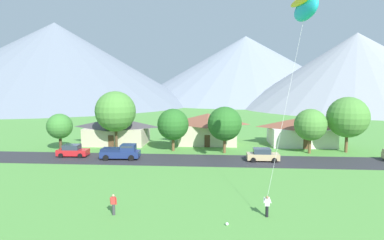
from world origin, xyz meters
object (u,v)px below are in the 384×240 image
(house_left_center, at_px, (301,131))
(soccer_ball, at_px, (227,224))
(tree_center, at_px, (348,117))
(tree_far_right, at_px, (310,125))
(kite_flyer_with_kite, at_px, (305,10))
(watcher_person, at_px, (113,204))
(tree_near_right, at_px, (225,124))
(tree_right_of_center, at_px, (115,111))
(pickup_truck_navy_east_side, at_px, (121,152))
(house_right_center, at_px, (208,128))
(house_leftmost, at_px, (117,130))
(tree_left_of_center, at_px, (60,126))
(parked_car_tan_west_end, at_px, (263,155))
(tree_near_left, at_px, (173,124))
(parked_car_red_mid_west, at_px, (73,151))

(house_left_center, xyz_separation_m, soccer_ball, (-13.39, -31.67, -2.27))
(tree_center, relative_size, tree_far_right, 1.26)
(house_left_center, distance_m, tree_center, 8.20)
(kite_flyer_with_kite, relative_size, soccer_ball, 75.17)
(watcher_person, bearing_deg, tree_near_right, 67.99)
(tree_right_of_center, relative_size, pickup_truck_navy_east_side, 1.72)
(house_right_center, height_order, tree_center, tree_center)
(house_leftmost, height_order, tree_near_right, tree_near_right)
(pickup_truck_navy_east_side, relative_size, kite_flyer_with_kite, 0.29)
(tree_center, xyz_separation_m, watcher_person, (-27.53, -24.84, -4.41))
(house_leftmost, xyz_separation_m, tree_right_of_center, (1.11, -4.10, 3.59))
(tree_left_of_center, height_order, parked_car_tan_west_end, tree_left_of_center)
(tree_left_of_center, distance_m, tree_near_right, 25.10)
(soccer_ball, bearing_deg, tree_left_of_center, 135.37)
(tree_left_of_center, distance_m, watcher_person, 28.03)
(tree_center, bearing_deg, tree_right_of_center, 179.92)
(pickup_truck_navy_east_side, xyz_separation_m, kite_flyer_with_kite, (20.49, -11.95, 15.68))
(tree_right_of_center, bearing_deg, tree_left_of_center, -167.03)
(tree_near_left, height_order, soccer_ball, tree_near_left)
(tree_near_left, height_order, tree_near_right, tree_near_right)
(house_leftmost, xyz_separation_m, tree_left_of_center, (-7.05, -5.98, 1.43))
(house_left_center, height_order, tree_near_right, tree_near_right)
(house_right_center, height_order, kite_flyer_with_kite, kite_flyer_with_kite)
(tree_right_of_center, xyz_separation_m, soccer_ball, (16.44, -26.17, -5.80))
(kite_flyer_with_kite, bearing_deg, house_left_center, 75.06)
(parked_car_red_mid_west, bearing_deg, house_right_center, 31.76)
(soccer_ball, bearing_deg, pickup_truck_navy_east_side, 125.15)
(house_leftmost, distance_m, tree_far_right, 31.07)
(tree_center, bearing_deg, tree_near_right, -174.54)
(house_right_center, height_order, tree_near_left, tree_near_left)
(tree_near_left, xyz_separation_m, tree_left_of_center, (-17.31, -1.03, -0.32))
(parked_car_red_mid_west, bearing_deg, watcher_person, -57.72)
(tree_left_of_center, xyz_separation_m, tree_center, (43.28, 1.83, 1.54))
(tree_near_left, relative_size, watcher_person, 3.87)
(tree_center, relative_size, soccer_ball, 34.65)
(tree_left_of_center, relative_size, pickup_truck_navy_east_side, 1.08)
(tree_near_left, bearing_deg, watcher_person, -93.71)
(tree_right_of_center, height_order, pickup_truck_navy_east_side, tree_right_of_center)
(tree_center, height_order, tree_right_of_center, tree_right_of_center)
(house_right_center, distance_m, tree_left_of_center, 23.69)
(parked_car_tan_west_end, distance_m, pickup_truck_navy_east_side, 18.97)
(tree_near_left, bearing_deg, kite_flyer_with_kite, -51.71)
(tree_near_right, height_order, parked_car_tan_west_end, tree_near_right)
(house_right_center, relative_size, tree_near_right, 1.49)
(tree_center, distance_m, tree_near_right, 18.29)
(tree_right_of_center, distance_m, tree_near_right, 17.09)
(kite_flyer_with_kite, bearing_deg, tree_right_of_center, 141.11)
(tree_left_of_center, relative_size, tree_near_right, 0.82)
(house_left_center, relative_size, tree_center, 1.30)
(tree_center, xyz_separation_m, parked_car_red_mid_west, (-39.50, -5.89, -4.42))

